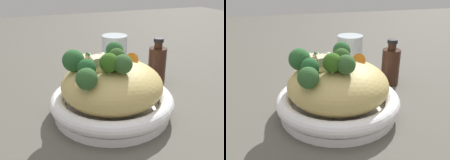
{
  "view_description": "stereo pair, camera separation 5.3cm",
  "coord_description": "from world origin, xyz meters",
  "views": [
    {
      "loc": [
        -0.18,
        -0.46,
        0.29
      ],
      "look_at": [
        0.0,
        0.0,
        0.08
      ],
      "focal_mm": 40.37,
      "sensor_mm": 36.0,
      "label": 1
    },
    {
      "loc": [
        -0.13,
        -0.47,
        0.29
      ],
      "look_at": [
        0.0,
        0.0,
        0.08
      ],
      "focal_mm": 40.37,
      "sensor_mm": 36.0,
      "label": 2
    }
  ],
  "objects": [
    {
      "name": "chicken_chunks",
      "position": [
        -0.04,
        0.02,
        0.12
      ],
      "size": [
        0.06,
        0.07,
        0.04
      ],
      "color": "beige",
      "rests_on": "serving_bowl"
    },
    {
      "name": "ground_plane",
      "position": [
        0.0,
        0.0,
        0.0
      ],
      "size": [
        3.0,
        3.0,
        0.0
      ],
      "primitive_type": "plane",
      "color": "#535048"
    },
    {
      "name": "broccoli_florets",
      "position": [
        -0.04,
        -0.02,
        0.13
      ],
      "size": [
        0.14,
        0.13,
        0.07
      ],
      "color": "#99BB78",
      "rests_on": "serving_bowl"
    },
    {
      "name": "soy_sauce_bottle",
      "position": [
        0.18,
        0.12,
        0.05
      ],
      "size": [
        0.05,
        0.05,
        0.13
      ],
      "color": "#381E14",
      "rests_on": "ground_plane"
    },
    {
      "name": "carrot_coins",
      "position": [
        0.0,
        0.03,
        0.11
      ],
      "size": [
        0.12,
        0.1,
        0.03
      ],
      "color": "orange",
      "rests_on": "serving_bowl"
    },
    {
      "name": "noodle_heap",
      "position": [
        -0.0,
        -0.0,
        0.07
      ],
      "size": [
        0.22,
        0.22,
        0.11
      ],
      "color": "tan",
      "rests_on": "serving_bowl"
    },
    {
      "name": "zucchini_slices",
      "position": [
        -0.04,
        0.04,
        0.11
      ],
      "size": [
        0.09,
        0.08,
        0.05
      ],
      "color": "beige",
      "rests_on": "serving_bowl"
    },
    {
      "name": "serving_bowl",
      "position": [
        0.0,
        0.0,
        0.03
      ],
      "size": [
        0.27,
        0.27,
        0.05
      ],
      "color": "white",
      "rests_on": "ground_plane"
    },
    {
      "name": "drinking_glass",
      "position": [
        0.11,
        0.25,
        0.06
      ],
      "size": [
        0.08,
        0.08,
        0.11
      ],
      "color": "silver",
      "rests_on": "ground_plane"
    }
  ]
}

